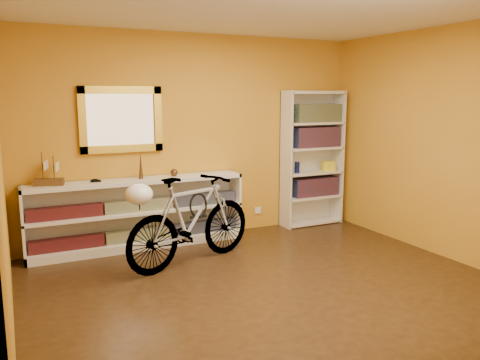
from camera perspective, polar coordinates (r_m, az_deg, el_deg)
name	(u,v)px	position (r m, az deg, el deg)	size (l,w,h in m)	color
floor	(272,289)	(4.78, 3.75, -12.66)	(4.50, 4.00, 0.01)	black
ceiling	(275,5)	(4.49, 4.15, 19.83)	(4.50, 4.00, 0.01)	silver
back_wall	(196,137)	(6.26, -5.23, 5.01)	(4.50, 0.01, 2.60)	#BF811C
left_wall	(0,171)	(3.87, -26.45, 1.00)	(0.01, 4.00, 2.60)	#BF811C
right_wall	(449,144)	(5.90, 23.37, 3.94)	(0.01, 4.00, 2.60)	#BF811C
gilt_mirror	(121,120)	(5.94, -13.80, 6.92)	(0.98, 0.06, 0.78)	olive
wall_socket	(258,210)	(6.78, 2.11, -3.58)	(0.09, 0.01, 0.09)	silver
console_unit	(139,214)	(5.98, -11.84, -3.89)	(2.60, 0.35, 0.85)	silver
cd_row_lower	(140,234)	(6.03, -11.71, -6.29)	(2.50, 0.13, 0.14)	black
cd_row_upper	(139,205)	(5.94, -11.83, -2.91)	(2.50, 0.13, 0.14)	navy
model_ship	(48,169)	(5.72, -21.66, 1.23)	(0.31, 0.12, 0.37)	#462D13
toy_car	(96,182)	(5.80, -16.61, -0.23)	(0.00, 0.00, 0.00)	black
bronze_ornament	(141,165)	(5.88, -11.61, 1.70)	(0.06, 0.06, 0.32)	#4F311B
decorative_orb	(174,173)	(6.01, -7.77, 0.88)	(0.09, 0.09, 0.09)	#4F311B
bookcase	(312,159)	(6.93, 8.50, 2.50)	(0.90, 0.30, 1.90)	silver
book_row_a	(314,186)	(7.03, 8.76, -0.75)	(0.70, 0.22, 0.26)	maroon
book_row_b	(316,137)	(6.93, 8.91, 5.02)	(0.70, 0.22, 0.28)	maroon
book_row_c	(316,113)	(6.91, 8.99, 7.79)	(0.70, 0.22, 0.25)	#1A525E
travel_mug	(297,167)	(6.79, 6.74, 1.48)	(0.07, 0.07, 0.16)	navy
red_tin	(300,116)	(6.80, 7.09, 7.53)	(0.14, 0.14, 0.18)	maroon
yellow_bag	(328,166)	(7.06, 10.34, 1.64)	(0.18, 0.12, 0.14)	yellow
bicycle	(191,220)	(5.31, -5.74, -4.70)	(1.69, 0.44, 0.99)	silver
helmet	(139,194)	(4.86, -11.79, -1.65)	(0.27, 0.26, 0.21)	white
u_lock	(198,205)	(5.33, -4.93, -2.97)	(0.21, 0.21, 0.02)	black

